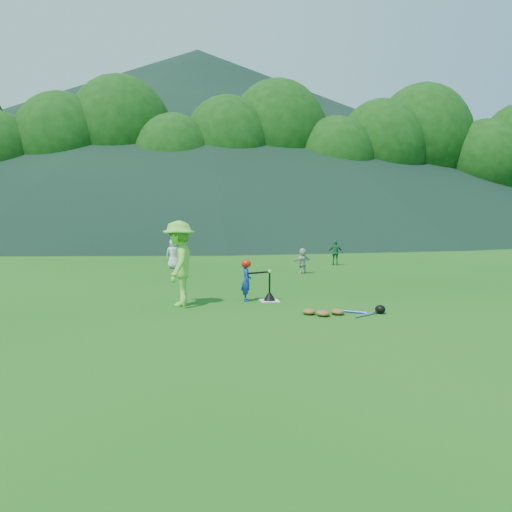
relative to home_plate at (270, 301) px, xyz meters
The scene contains 14 objects.
ground 0.01m from the home_plate, ahead, with size 120.00×120.00×0.00m, color #145413.
home_plate is the anchor object (origin of this frame).
baseball 0.73m from the home_plate, ahead, with size 0.08×0.08×0.08m, color white.
batter_child 0.76m from the home_plate, behind, with size 0.37×0.24×1.01m, color navy.
adult_coach 2.41m from the home_plate, behind, with size 1.28×0.74×1.99m, color #78D940.
fielder_a 8.04m from the home_plate, 108.71° to the left, with size 0.56×0.37×1.15m, color silver.
fielder_c 8.89m from the home_plate, 62.90° to the left, with size 0.61×0.25×1.04m, color #22733C.
fielder_d 5.74m from the home_plate, 68.92° to the left, with size 0.84×0.27×0.91m, color #BEBEBE.
batting_tee 0.12m from the home_plate, ahead, with size 0.30×0.30×0.68m.
batter_gear 1.06m from the home_plate, behind, with size 0.73×0.26×0.37m.
equipment_pile 2.16m from the home_plate, 56.79° to the right, with size 1.80×0.78×0.19m.
outfield_fence 28.01m from the home_plate, 90.00° to the left, with size 70.07×0.08×1.33m.
tree_line 34.81m from the home_plate, 89.65° to the left, with size 70.04×11.40×14.82m.
distant_hills 83.52m from the home_plate, 95.33° to the left, with size 155.00×140.00×32.00m.
Camera 1 is at (-1.95, -11.99, 2.18)m, focal length 35.00 mm.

